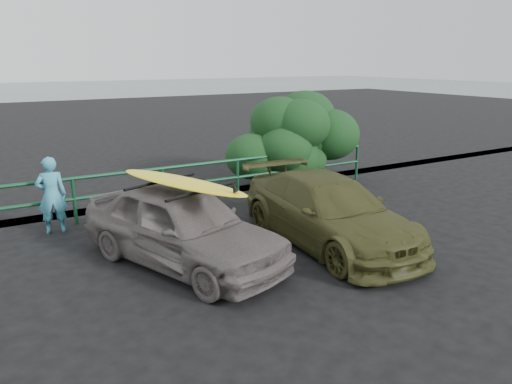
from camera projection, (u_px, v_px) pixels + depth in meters
ground at (222, 307)px, 7.19m from camera, size 80.00×80.00×0.00m
guardrail at (121, 194)px, 11.21m from camera, size 14.00×0.08×1.04m
shrub_right at (292, 142)px, 13.91m from camera, size 3.20×2.40×2.43m
sedan at (183, 227)px, 8.53m from camera, size 2.88×4.36×1.38m
olive_vehicle at (329, 211)px, 9.54m from camera, size 2.05×4.54×1.29m
man at (52, 195)px, 10.09m from camera, size 0.62×0.45×1.59m
roof_rack at (181, 186)px, 8.35m from camera, size 1.81×1.53×0.05m
surfboard at (181, 182)px, 8.33m from camera, size 1.56×2.98×0.09m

